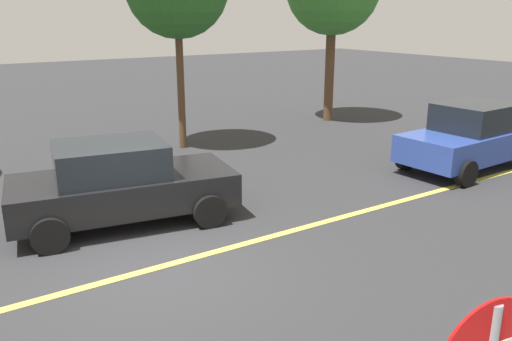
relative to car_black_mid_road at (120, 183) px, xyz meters
name	(u,v)px	position (x,y,z in m)	size (l,w,h in m)	color
ground_plane	(156,269)	(-0.24, -2.18, -0.80)	(80.00, 80.00, 0.00)	#2D2D30
lane_marking_centre	(304,228)	(2.76, -2.18, -0.80)	(28.00, 0.16, 0.01)	#E0D14C
car_black_mid_road	(120,183)	(0.00, 0.00, 0.00)	(4.41, 2.61, 1.60)	black
car_blue_crossing	(469,137)	(8.81, -1.37, 0.04)	(3.92, 2.10, 1.70)	#2D479E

